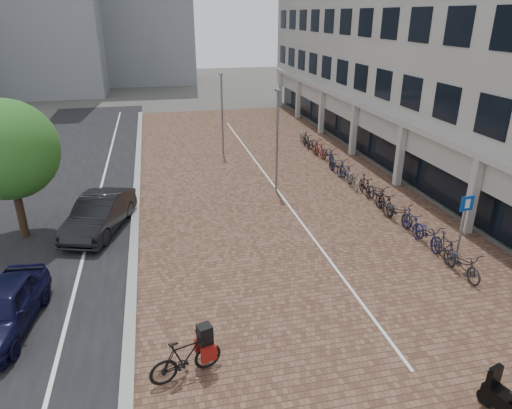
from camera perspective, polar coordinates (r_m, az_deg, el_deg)
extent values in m
plane|color=#474442|center=(14.64, 5.31, -13.71)|extent=(140.00, 140.00, 0.00)
cube|color=brown|center=(25.39, 1.44, 2.83)|extent=(14.50, 42.00, 0.04)
cube|color=black|center=(25.24, -23.58, 0.71)|extent=(8.00, 50.00, 0.03)
cube|color=gray|center=(24.72, -14.75, 1.63)|extent=(0.35, 42.00, 0.14)
cube|color=white|center=(24.90, -19.10, 1.15)|extent=(0.12, 44.00, 0.00)
cube|color=white|center=(25.43, 1.87, 2.92)|extent=(0.10, 30.00, 0.00)
cube|color=#ADADA7|center=(31.94, 20.62, 21.16)|extent=(8.00, 40.00, 13.00)
cube|color=black|center=(31.08, 13.52, 9.21)|extent=(0.15, 38.00, 3.20)
cube|color=#ADADA7|center=(30.64, 13.48, 12.38)|extent=(1.60, 38.00, 0.30)
cube|color=#ADADA7|center=(20.92, 25.55, 0.99)|extent=(0.35, 0.35, 3.40)
cube|color=#ADADA7|center=(25.60, 17.62, 5.90)|extent=(0.35, 0.35, 3.40)
cube|color=#ADADA7|center=(30.74, 12.16, 9.18)|extent=(0.35, 0.35, 3.40)
cube|color=#ADADA7|center=(36.14, 8.24, 11.45)|extent=(0.35, 0.35, 3.40)
cube|color=#ADADA7|center=(41.71, 5.31, 13.09)|extent=(0.35, 0.35, 3.40)
cube|color=#ADADA7|center=(47.39, 3.05, 14.32)|extent=(0.35, 0.35, 3.40)
imported|color=black|center=(15.54, -29.27, -11.33)|extent=(2.23, 4.43, 1.45)
imported|color=black|center=(20.56, -19.04, -1.13)|extent=(3.01, 5.01, 1.56)
imported|color=black|center=(12.35, -8.81, -18.50)|extent=(2.03, 1.08, 1.18)
cube|color=black|center=(12.01, -8.97, -16.60)|extent=(0.43, 0.42, 0.53)
cube|color=maroon|center=(12.31, -9.90, -18.39)|extent=(0.43, 0.23, 0.41)
cube|color=maroon|center=(12.32, -7.75, -18.19)|extent=(0.43, 0.23, 0.41)
cylinder|color=slate|center=(18.41, 24.33, -3.23)|extent=(0.07, 0.07, 2.47)
cube|color=#0C3C9D|center=(17.95, 24.99, 0.13)|extent=(0.56, 0.11, 0.56)
cylinder|color=slate|center=(23.45, 2.65, 7.81)|extent=(0.12, 0.12, 5.24)
cylinder|color=slate|center=(30.19, -4.27, 11.12)|extent=(0.12, 0.12, 5.19)
cylinder|color=#382619|center=(21.11, -27.52, -0.49)|extent=(0.32, 0.32, 2.52)
sphere|color=#26591E|center=(20.36, -28.80, 6.05)|extent=(3.96, 3.96, 3.96)
sphere|color=#26591E|center=(20.88, -26.98, 5.19)|extent=(2.52, 2.52, 2.52)
imported|color=black|center=(17.87, 24.47, -6.65)|extent=(0.77, 2.00, 1.04)
imported|color=black|center=(18.72, 22.69, -4.96)|extent=(0.72, 1.80, 1.05)
imported|color=#171A3F|center=(19.54, 20.80, -3.49)|extent=(0.85, 2.02, 1.04)
imported|color=#17173F|center=(20.36, 18.89, -2.13)|extent=(0.62, 1.78, 1.05)
imported|color=#222228|center=(21.26, 17.36, -0.88)|extent=(1.07, 2.07, 1.04)
imported|color=black|center=(22.16, 15.86, 0.29)|extent=(0.52, 1.75, 1.05)
imported|color=black|center=(23.18, 14.96, 1.38)|extent=(0.81, 2.01, 1.04)
imported|color=black|center=(24.08, 13.53, 2.36)|extent=(0.71, 1.80, 1.05)
imported|color=#605E58|center=(24.98, 12.02, 3.22)|extent=(0.89, 2.03, 1.04)
imported|color=#141F38|center=(25.99, 11.11, 4.08)|extent=(0.73, 1.80, 1.05)
imported|color=black|center=(27.01, 10.24, 4.85)|extent=(0.93, 2.04, 1.04)
imported|color=black|center=(28.04, 9.45, 5.58)|extent=(0.90, 1.81, 1.05)
imported|color=black|center=(29.15, 9.06, 6.26)|extent=(0.69, 1.97, 1.04)
imported|color=#551A16|center=(30.10, 7.88, 6.87)|extent=(0.71, 1.80, 1.05)
imported|color=black|center=(31.17, 7.32, 7.44)|extent=(0.74, 1.99, 1.04)
imported|color=black|center=(32.16, 6.37, 7.98)|extent=(0.62, 1.78, 1.05)
imported|color=#5E5B56|center=(33.26, 5.99, 8.49)|extent=(0.85, 2.02, 1.04)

